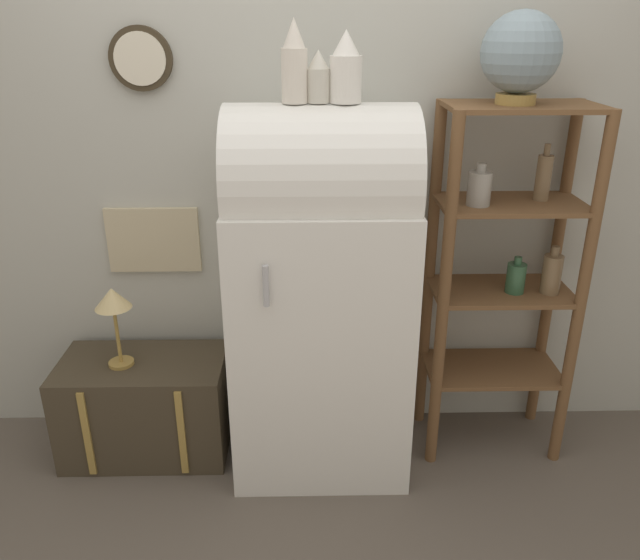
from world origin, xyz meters
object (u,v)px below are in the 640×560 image
object	(u,v)px
vase_right	(346,69)
vase_center	(318,78)
vase_left	(294,64)
refrigerator	(320,292)
desk_lamp	(113,304)
suitcase_trunk	(146,406)
globe	(521,54)

from	to	relation	value
vase_right	vase_center	bearing A→B (deg)	176.77
vase_left	refrigerator	bearing A→B (deg)	7.26
desk_lamp	suitcase_trunk	bearing A→B (deg)	14.32
refrigerator	desk_lamp	size ratio (longest dim) A/B	4.32
globe	vase_right	distance (m)	0.67
suitcase_trunk	vase_right	world-z (taller)	vase_right
vase_left	suitcase_trunk	bearing A→B (deg)	174.98
refrigerator	vase_left	world-z (taller)	vase_left
vase_left	desk_lamp	distance (m)	1.25
vase_left	desk_lamp	xyz separation A→B (m)	(-0.79, 0.04, -0.97)
suitcase_trunk	vase_right	xyz separation A→B (m)	(0.89, -0.06, 1.48)
globe	vase_right	bearing A→B (deg)	-172.56
vase_center	vase_right	xyz separation A→B (m)	(0.10, -0.01, 0.03)
desk_lamp	vase_center	bearing A→B (deg)	-2.07
refrigerator	suitcase_trunk	xyz separation A→B (m)	(-0.80, 0.05, -0.59)
refrigerator	vase_center	bearing A→B (deg)	-170.21
refrigerator	vase_center	size ratio (longest dim) A/B	8.56
desk_lamp	globe	bearing A→B (deg)	1.72
refrigerator	vase_right	xyz separation A→B (m)	(0.09, -0.01, 0.89)
vase_center	desk_lamp	xyz separation A→B (m)	(-0.87, 0.03, -0.92)
suitcase_trunk	vase_center	distance (m)	1.65
desk_lamp	vase_left	bearing A→B (deg)	-3.08
suitcase_trunk	vase_right	distance (m)	1.73
vase_center	vase_right	size ratio (longest dim) A/B	0.73
vase_right	desk_lamp	size ratio (longest dim) A/B	0.69
vase_center	vase_right	bearing A→B (deg)	-3.23
refrigerator	desk_lamp	bearing A→B (deg)	178.03
suitcase_trunk	vase_left	bearing A→B (deg)	-5.02
refrigerator	globe	bearing A→B (deg)	6.02
globe	desk_lamp	bearing A→B (deg)	-178.28
suitcase_trunk	vase_left	size ratio (longest dim) A/B	2.51
globe	vase_center	world-z (taller)	globe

